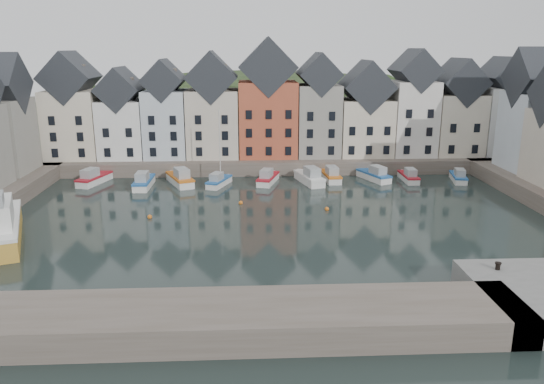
{
  "coord_description": "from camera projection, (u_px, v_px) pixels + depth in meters",
  "views": [
    {
      "loc": [
        -3.19,
        -53.27,
        18.2
      ],
      "look_at": [
        -0.32,
        6.0,
        2.0
      ],
      "focal_mm": 35.0,
      "sensor_mm": 36.0,
      "label": 1
    }
  ],
  "objects": [
    {
      "name": "mooring_bollard",
      "position": [
        498.0,
        266.0,
        39.95
      ],
      "size": [
        0.48,
        0.48,
        0.56
      ],
      "color": "black",
      "rests_on": "near_quay"
    },
    {
      "name": "mooring_buoys",
      "position": [
        241.0,
        209.0,
        61.19
      ],
      "size": [
        20.5,
        5.5,
        0.5
      ],
      "color": "#CB6417",
      "rests_on": "ground"
    },
    {
      "name": "boat_i",
      "position": [
        409.0,
        177.0,
        74.57
      ],
      "size": [
        1.77,
        5.6,
        2.15
      ],
      "rotation": [
        0.0,
        0.0,
        -0.01
      ],
      "color": "silver",
      "rests_on": "ground"
    },
    {
      "name": "ground",
      "position": [
        278.0,
        225.0,
        56.27
      ],
      "size": [
        260.0,
        260.0,
        0.0
      ],
      "primitive_type": "plane",
      "color": "black",
      "rests_on": "ground"
    },
    {
      "name": "hillside",
      "position": [
        262.0,
        220.0,
        114.96
      ],
      "size": [
        153.6,
        70.4,
        64.0
      ],
      "color": "black",
      "rests_on": "ground"
    },
    {
      "name": "boat_a",
      "position": [
        94.0,
        178.0,
        73.14
      ],
      "size": [
        3.82,
        6.79,
        2.49
      ],
      "rotation": [
        0.0,
        0.0,
        -0.3
      ],
      "color": "silver",
      "rests_on": "ground"
    },
    {
      "name": "boat_c",
      "position": [
        180.0,
        179.0,
        72.7
      ],
      "size": [
        4.72,
        7.25,
        2.67
      ],
      "rotation": [
        0.0,
        0.0,
        0.4
      ],
      "color": "silver",
      "rests_on": "ground"
    },
    {
      "name": "boat_h",
      "position": [
        374.0,
        175.0,
        75.1
      ],
      "size": [
        4.11,
        6.53,
        2.4
      ],
      "rotation": [
        0.0,
        0.0,
        0.38
      ],
      "color": "silver",
      "rests_on": "ground"
    },
    {
      "name": "boat_b",
      "position": [
        144.0,
        182.0,
        71.21
      ],
      "size": [
        2.07,
        6.48,
        2.48
      ],
      "rotation": [
        0.0,
        0.0,
        -0.01
      ],
      "color": "silver",
      "rests_on": "ground"
    },
    {
      "name": "boat_g",
      "position": [
        331.0,
        176.0,
        74.98
      ],
      "size": [
        2.47,
        6.36,
        2.39
      ],
      "rotation": [
        0.0,
        0.0,
        0.09
      ],
      "color": "silver",
      "rests_on": "ground"
    },
    {
      "name": "near_wall",
      "position": [
        144.0,
        322.0,
        34.34
      ],
      "size": [
        50.0,
        6.0,
        2.0
      ],
      "primitive_type": "cube",
      "color": "brown",
      "rests_on": "ground"
    },
    {
      "name": "far_terrace",
      "position": [
        288.0,
        111.0,
        81.06
      ],
      "size": [
        72.37,
        8.16,
        17.78
      ],
      "color": "beige",
      "rests_on": "far_quay"
    },
    {
      "name": "far_quay",
      "position": [
        267.0,
        159.0,
        84.92
      ],
      "size": [
        90.0,
        16.0,
        2.0
      ],
      "primitive_type": "cube",
      "color": "brown",
      "rests_on": "ground"
    },
    {
      "name": "boat_e",
      "position": [
        268.0,
        178.0,
        73.43
      ],
      "size": [
        3.54,
        6.34,
        2.33
      ],
      "rotation": [
        0.0,
        0.0,
        -0.29
      ],
      "color": "silver",
      "rests_on": "ground"
    },
    {
      "name": "boat_j",
      "position": [
        459.0,
        177.0,
        74.48
      ],
      "size": [
        2.75,
        5.66,
        2.09
      ],
      "rotation": [
        0.0,
        0.0,
        -0.2
      ],
      "color": "silver",
      "rests_on": "ground"
    },
    {
      "name": "boat_d",
      "position": [
        219.0,
        181.0,
        72.03
      ],
      "size": [
        3.55,
        5.79,
        10.59
      ],
      "rotation": [
        0.0,
        0.0,
        -0.36
      ],
      "color": "silver",
      "rests_on": "ground"
    },
    {
      "name": "boat_f",
      "position": [
        310.0,
        178.0,
        73.4
      ],
      "size": [
        3.86,
        7.24,
        2.66
      ],
      "rotation": [
        0.0,
        0.0,
        0.26
      ],
      "color": "silver",
      "rests_on": "ground"
    }
  ]
}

